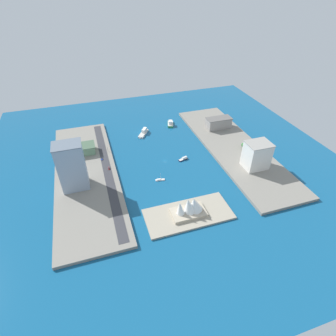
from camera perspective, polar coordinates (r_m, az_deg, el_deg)
The scene contains 18 objects.
ground_plane at distance 339.93m, azimuth -0.69°, elevation 1.57°, with size 440.00×440.00×0.00m, color #145684.
quay_west at distance 374.43m, azimuth 13.70°, elevation 4.37°, with size 70.00×240.00×3.49m, color gray.
quay_east at distance 329.34m, azimuth -17.06°, elevation -1.24°, with size 70.00×240.00×3.49m, color gray.
peninsula_point at distance 268.81m, azimuth 4.35°, elevation -9.78°, with size 85.97×38.76×2.00m, color #A89E89.
road_strip at distance 328.02m, azimuth -12.89°, elevation -0.20°, with size 9.70×228.00×0.15m, color #38383D.
ferry_white_commuter at distance 398.71m, azimuth -5.23°, elevation 7.55°, with size 20.24×25.71×7.08m.
ferry_green_doubledeck at distance 422.02m, azimuth 0.52°, elevation 9.49°, with size 13.71×22.20×8.01m.
sailboat_small_white at distance 308.28m, azimuth -1.74°, elevation -2.51°, with size 11.52×4.52×9.76m.
patrol_launch_navy at distance 341.71m, azimuth 3.32°, elevation 1.97°, with size 14.04×7.51×3.50m.
carpark_squat_concrete at distance 411.54m, azimuth 10.73°, elevation 9.44°, with size 37.23×17.21×15.77m.
tower_tall_glass at distance 295.69m, azimuth -19.83°, elevation 0.31°, with size 28.76×21.47×54.10m.
terminal_long_green at distance 363.79m, azimuth -18.68°, elevation 3.70°, with size 43.83×20.89×10.71m.
hotel_broad_white at distance 331.42m, azimuth 18.38°, elevation 2.61°, with size 28.40×23.26×32.75m.
pickup_red at distance 327.27m, azimuth -12.49°, elevation -0.05°, with size 1.96×4.53×1.51m.
hatchback_blue at distance 346.08m, azimuth -13.95°, elevation 1.93°, with size 2.21×4.75×1.41m.
traffic_light_waterfront at distance 357.08m, azimuth -12.77°, elevation 3.97°, with size 0.36×0.36×6.50m.
opera_landmark at distance 262.32m, azimuth 4.65°, elevation -8.30°, with size 34.13×20.03×20.10m.
park_tree_cluster at distance 368.10m, azimuth 15.97°, elevation 4.56°, with size 5.58×11.44×7.72m.
Camera 1 is at (81.59, 266.01, 195.28)m, focal length 28.57 mm.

